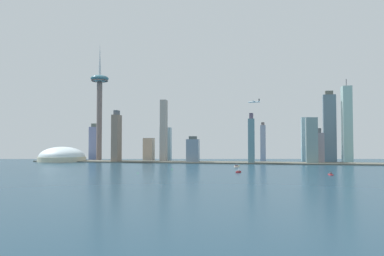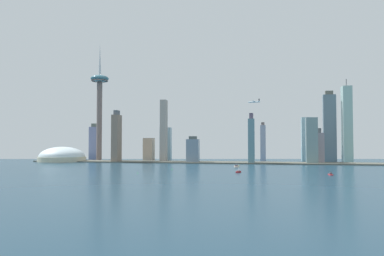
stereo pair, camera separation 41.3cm
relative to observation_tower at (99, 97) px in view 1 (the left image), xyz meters
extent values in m
plane|color=#1B384A|center=(282.06, -457.20, -153.73)|extent=(6000.00, 6000.00, 0.00)
cube|color=#54554B|center=(282.06, -33.30, -152.51)|extent=(822.36, 67.22, 2.44)
cylinder|color=slate|center=(0.00, 0.00, -54.82)|extent=(12.76, 12.76, 197.81)
ellipsoid|color=teal|center=(0.00, 0.00, 44.09)|extent=(43.09, 43.09, 15.72)
torus|color=slate|center=(0.00, 0.00, 38.58)|extent=(39.77, 39.77, 3.14)
cone|color=silver|center=(0.00, 0.00, 90.86)|extent=(6.38, 6.38, 77.83)
cylinder|color=beige|center=(-69.90, -45.02, -148.06)|extent=(107.45, 107.45, 11.34)
ellipsoid|color=silver|center=(-69.90, -45.02, -142.38)|extent=(102.08, 102.08, 45.52)
cube|color=slate|center=(531.15, 42.14, -78.27)|extent=(27.62, 14.15, 150.92)
cube|color=#626156|center=(531.15, 42.14, 1.56)|extent=(16.57, 8.49, 8.73)
cube|color=#9B909B|center=(497.64, -3.09, -121.54)|extent=(27.59, 25.63, 64.38)
cube|color=#575F62|center=(497.64, -3.09, -84.48)|extent=(16.56, 15.38, 9.74)
cube|color=#A69E96|center=(165.41, -20.94, -83.81)|extent=(12.75, 20.41, 139.84)
cube|color=#8C9BB7|center=(384.84, 49.80, -111.75)|extent=(12.26, 18.47, 83.97)
cube|color=#625756|center=(384.84, 49.80, -66.30)|extent=(7.36, 11.08, 6.93)
cube|color=gray|center=(483.65, -33.74, -106.03)|extent=(23.16, 15.61, 95.39)
cube|color=#89ABB7|center=(152.96, 42.82, -113.64)|extent=(26.36, 16.30, 80.17)
cube|color=slate|center=(361.49, -49.00, -107.17)|extent=(13.25, 19.05, 93.11)
cube|color=#615267|center=(361.49, -49.00, -54.67)|extent=(7.95, 11.43, 11.90)
cube|color=#96C2BD|center=(566.59, 35.57, -69.82)|extent=(19.54, 27.03, 167.81)
cylinder|color=#4C4C51|center=(566.59, 35.57, 22.25)|extent=(1.60, 1.60, 16.34)
cube|color=#9AC4CF|center=(483.46, 71.08, -102.63)|extent=(21.02, 23.02, 102.20)
cube|color=gray|center=(63.17, -46.50, -100.97)|extent=(15.00, 26.65, 105.52)
cube|color=#575F67|center=(63.17, -46.50, -42.99)|extent=(9.00, 15.99, 10.44)
cube|color=#707AA3|center=(-33.76, 45.43, -112.04)|extent=(24.52, 13.35, 83.37)
cube|color=#5B655C|center=(-33.76, 45.43, -66.13)|extent=(14.71, 8.01, 8.45)
cube|color=gray|center=(235.74, -38.68, -128.15)|extent=(26.55, 19.77, 51.16)
cube|color=#515A59|center=(235.74, -38.68, -99.42)|extent=(15.93, 11.86, 6.30)
cube|color=tan|center=(115.93, 26.06, -126.44)|extent=(22.88, 23.81, 54.57)
cube|color=#A7171A|center=(350.42, -283.89, -152.76)|extent=(7.47, 11.19, 1.94)
cube|color=#A49EA4|center=(350.42, -283.89, -150.88)|extent=(4.02, 5.27, 1.83)
cylinder|color=silver|center=(350.42, -283.89, -147.62)|extent=(0.24, 0.24, 4.69)
cube|color=red|center=(475.59, -302.35, -153.11)|extent=(5.10, 14.11, 1.23)
cube|color=#3C4049|center=(475.59, -302.35, -151.29)|extent=(3.23, 6.30, 2.41)
cube|color=beige|center=(338.63, -164.66, -152.59)|extent=(9.17, 17.84, 2.28)
cube|color=#37343E|center=(338.63, -164.66, -150.41)|extent=(5.70, 8.13, 2.08)
cylinder|color=silver|center=(338.63, -164.66, -147.86)|extent=(0.24, 0.24, 3.02)
cone|color=green|center=(241.03, -246.46, -152.32)|extent=(1.38, 1.38, 2.82)
cone|color=green|center=(210.45, -325.08, -152.90)|extent=(1.15, 1.15, 1.65)
cone|color=yellow|center=(341.42, -136.37, -152.46)|extent=(1.26, 1.26, 2.54)
cylinder|color=silver|center=(368.06, -55.55, -26.06)|extent=(23.84, 7.52, 2.56)
sphere|color=silver|center=(356.41, -53.04, -26.06)|extent=(2.56, 2.56, 2.56)
cube|color=silver|center=(368.06, -55.55, -24.91)|extent=(7.58, 21.88, 0.50)
cube|color=silver|center=(377.85, -57.66, -25.68)|extent=(3.70, 7.89, 0.40)
cube|color=#2D333D|center=(377.85, -57.66, -22.28)|extent=(2.21, 0.94, 5.00)
camera|label=1|loc=(387.90, -836.59, -109.81)|focal=35.08mm
camera|label=2|loc=(388.30, -836.51, -109.81)|focal=35.08mm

